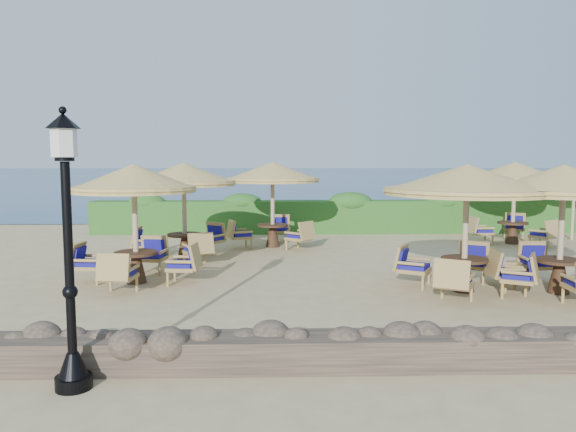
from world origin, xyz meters
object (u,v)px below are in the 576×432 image
Objects in this scene: cafe_set_4 at (273,185)px; cafe_set_3 at (184,189)px; extra_parasol at (575,176)px; cafe_set_1 at (466,198)px; cafe_set_0 at (135,202)px; cafe_set_5 at (515,184)px; cafe_set_2 at (563,203)px; lamp_post at (69,263)px.

cafe_set_3 is at bearing -139.13° from cafe_set_4.
extra_parasol is 0.82× the size of cafe_set_4.
cafe_set_0 is at bearing 172.04° from cafe_set_1.
extra_parasol is at bearing 14.67° from cafe_set_3.
cafe_set_1 is at bearing -7.96° from cafe_set_0.
cafe_set_5 is at bearing -161.64° from extra_parasol.
cafe_set_4 is at bearing 133.63° from cafe_set_2.
cafe_set_0 and cafe_set_5 have the same top height.
extra_parasol is at bearing 60.04° from cafe_set_2.
extra_parasol is at bearing 6.76° from cafe_set_4.
lamp_post reaches higher than cafe_set_4.
cafe_set_4 is (2.42, 10.79, 0.39)m from lamp_post.
extra_parasol is 0.82× the size of cafe_set_5.
cafe_set_1 and cafe_set_3 have the same top height.
cafe_set_0 is 7.11m from cafe_set_1.
cafe_set_3 is at bearing -165.33° from extra_parasol.
cafe_set_2 is 1.05× the size of cafe_set_3.
extra_parasol is 8.55m from cafe_set_2.
lamp_post is 1.16× the size of cafe_set_0.
cafe_set_0 and cafe_set_2 have the same top height.
extra_parasol is 9.50m from cafe_set_1.
cafe_set_4 is (-4.00, 6.01, -0.02)m from cafe_set_1.
cafe_set_0 is at bearing 172.52° from cafe_set_2.
cafe_set_5 is (10.83, 5.44, 0.13)m from cafe_set_0.
lamp_post is at bearing -83.86° from cafe_set_0.
cafe_set_3 is 3.19m from cafe_set_4.
cafe_set_3 is at bearing 153.73° from cafe_set_2.
cafe_set_5 is (-2.39, -0.79, -0.23)m from extra_parasol.
lamp_post is at bearing -151.13° from cafe_set_2.
cafe_set_2 is at bearing -7.48° from cafe_set_0.
cafe_set_2 is at bearing -46.37° from cafe_set_4.
cafe_set_0 and cafe_set_4 have the same top height.
lamp_post is 5.81m from cafe_set_0.
cafe_set_1 is 1.17× the size of cafe_set_4.
extra_parasol is 0.84× the size of cafe_set_3.
cafe_set_0 and cafe_set_3 have the same top height.
cafe_set_0 is 1.00× the size of cafe_set_3.
cafe_set_0 is 0.97× the size of cafe_set_5.
cafe_set_5 reaches higher than extra_parasol.
cafe_set_3 is (-12.60, -3.30, -0.25)m from extra_parasol.
cafe_set_0 is at bearing -153.34° from cafe_set_5.
extra_parasol is at bearing 25.23° from cafe_set_0.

